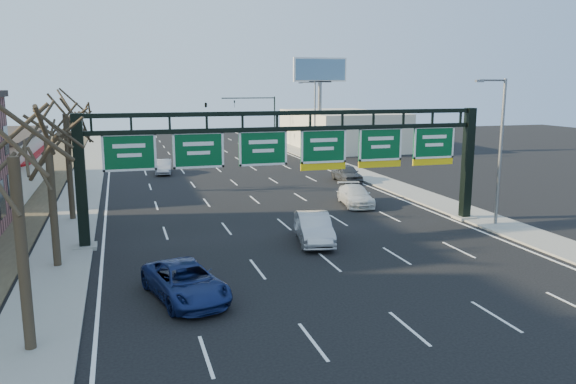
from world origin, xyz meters
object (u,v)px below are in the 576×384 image
object	(u,v)px
sign_gantry	(296,155)
car_white_wagon	(355,195)
car_blue_suv	(185,282)
car_silver_sedan	(314,228)

from	to	relation	value
sign_gantry	car_white_wagon	world-z (taller)	sign_gantry
car_blue_suv	car_white_wagon	size ratio (longest dim) A/B	1.09
sign_gantry	car_silver_sedan	distance (m)	4.50
car_blue_suv	sign_gantry	bearing A→B (deg)	35.69
car_silver_sedan	car_white_wagon	distance (m)	10.47
sign_gantry	car_silver_sedan	size ratio (longest dim) A/B	5.00
sign_gantry	car_white_wagon	size ratio (longest dim) A/B	5.10
sign_gantry	car_blue_suv	size ratio (longest dim) A/B	4.69
sign_gantry	car_blue_suv	world-z (taller)	sign_gantry
car_blue_suv	car_silver_sedan	xyz separation A→B (m)	(7.81, 6.43, 0.08)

